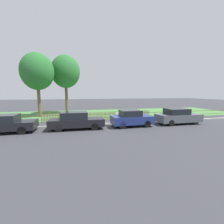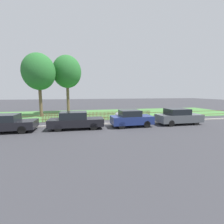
{
  "view_description": "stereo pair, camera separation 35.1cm",
  "coord_description": "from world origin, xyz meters",
  "px_view_note": "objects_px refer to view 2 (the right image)",
  "views": [
    {
      "loc": [
        -2.41,
        -13.92,
        3.06
      ],
      "look_at": [
        1.05,
        0.84,
        1.1
      ],
      "focal_mm": 24.0,
      "sensor_mm": 36.0,
      "label": 1
    },
    {
      "loc": [
        -2.07,
        -13.99,
        3.06
      ],
      "look_at": [
        1.05,
        0.84,
        1.1
      ],
      "focal_mm": 24.0,
      "sensor_mm": 36.0,
      "label": 2
    }
  ],
  "objects_px": {
    "parked_car_black_saloon": "(76,120)",
    "parked_car_navy_estate": "(131,118)",
    "parked_car_silver_hatchback": "(6,123)",
    "covered_motorcycle": "(123,115)",
    "parked_car_red_compact": "(178,116)",
    "tree_nearest_kerb": "(39,72)",
    "tree_behind_motorcycle": "(67,72)"
  },
  "relations": [
    {
      "from": "parked_car_navy_estate",
      "to": "parked_car_silver_hatchback",
      "type": "bearing_deg",
      "value": 178.22
    },
    {
      "from": "parked_car_silver_hatchback",
      "to": "parked_car_black_saloon",
      "type": "bearing_deg",
      "value": -0.86
    },
    {
      "from": "parked_car_navy_estate",
      "to": "covered_motorcycle",
      "type": "relative_size",
      "value": 1.92
    },
    {
      "from": "parked_car_red_compact",
      "to": "covered_motorcycle",
      "type": "height_order",
      "value": "parked_car_red_compact"
    },
    {
      "from": "parked_car_navy_estate",
      "to": "parked_car_red_compact",
      "type": "height_order",
      "value": "parked_car_red_compact"
    },
    {
      "from": "parked_car_black_saloon",
      "to": "tree_behind_motorcycle",
      "type": "xyz_separation_m",
      "value": [
        -1.37,
        10.22,
        5.3
      ]
    },
    {
      "from": "parked_car_silver_hatchback",
      "to": "parked_car_black_saloon",
      "type": "height_order",
      "value": "parked_car_black_saloon"
    },
    {
      "from": "parked_car_silver_hatchback",
      "to": "parked_car_navy_estate",
      "type": "distance_m",
      "value": 10.16
    },
    {
      "from": "parked_car_black_saloon",
      "to": "tree_behind_motorcycle",
      "type": "relative_size",
      "value": 0.54
    },
    {
      "from": "parked_car_black_saloon",
      "to": "tree_nearest_kerb",
      "type": "height_order",
      "value": "tree_nearest_kerb"
    },
    {
      "from": "parked_car_red_compact",
      "to": "tree_nearest_kerb",
      "type": "bearing_deg",
      "value": 151.28
    },
    {
      "from": "parked_car_silver_hatchback",
      "to": "parked_car_navy_estate",
      "type": "xyz_separation_m",
      "value": [
        10.16,
        -0.15,
        0.05
      ]
    },
    {
      "from": "parked_car_black_saloon",
      "to": "tree_nearest_kerb",
      "type": "xyz_separation_m",
      "value": [
        -4.55,
        7.7,
        4.89
      ]
    },
    {
      "from": "parked_car_red_compact",
      "to": "covered_motorcycle",
      "type": "xyz_separation_m",
      "value": [
        -4.87,
        2.41,
        -0.07
      ]
    },
    {
      "from": "parked_car_silver_hatchback",
      "to": "tree_nearest_kerb",
      "type": "height_order",
      "value": "tree_nearest_kerb"
    },
    {
      "from": "parked_car_red_compact",
      "to": "parked_car_black_saloon",
      "type": "bearing_deg",
      "value": 179.43
    },
    {
      "from": "parked_car_navy_estate",
      "to": "tree_behind_motorcycle",
      "type": "relative_size",
      "value": 0.45
    },
    {
      "from": "parked_car_black_saloon",
      "to": "parked_car_silver_hatchback",
      "type": "bearing_deg",
      "value": -179.09
    },
    {
      "from": "parked_car_navy_estate",
      "to": "tree_nearest_kerb",
      "type": "relative_size",
      "value": 0.47
    },
    {
      "from": "parked_car_black_saloon",
      "to": "parked_car_navy_estate",
      "type": "relative_size",
      "value": 1.21
    },
    {
      "from": "parked_car_silver_hatchback",
      "to": "parked_car_red_compact",
      "type": "distance_m",
      "value": 15.0
    },
    {
      "from": "tree_behind_motorcycle",
      "to": "parked_car_red_compact",
      "type": "bearing_deg",
      "value": -42.78
    },
    {
      "from": "covered_motorcycle",
      "to": "parked_car_navy_estate",
      "type": "bearing_deg",
      "value": -86.82
    },
    {
      "from": "parked_car_red_compact",
      "to": "tree_behind_motorcycle",
      "type": "relative_size",
      "value": 0.51
    },
    {
      "from": "parked_car_navy_estate",
      "to": "covered_motorcycle",
      "type": "distance_m",
      "value": 2.46
    },
    {
      "from": "parked_car_red_compact",
      "to": "tree_nearest_kerb",
      "type": "relative_size",
      "value": 0.54
    },
    {
      "from": "parked_car_silver_hatchback",
      "to": "parked_car_black_saloon",
      "type": "relative_size",
      "value": 0.92
    },
    {
      "from": "parked_car_black_saloon",
      "to": "tree_nearest_kerb",
      "type": "relative_size",
      "value": 0.57
    },
    {
      "from": "covered_motorcycle",
      "to": "tree_behind_motorcycle",
      "type": "height_order",
      "value": "tree_behind_motorcycle"
    },
    {
      "from": "parked_car_silver_hatchback",
      "to": "tree_behind_motorcycle",
      "type": "distance_m",
      "value": 12.14
    },
    {
      "from": "parked_car_black_saloon",
      "to": "parked_car_navy_estate",
      "type": "xyz_separation_m",
      "value": [
        4.9,
        -0.11,
        0.02
      ]
    },
    {
      "from": "tree_behind_motorcycle",
      "to": "parked_car_silver_hatchback",
      "type": "bearing_deg",
      "value": -110.89
    }
  ]
}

